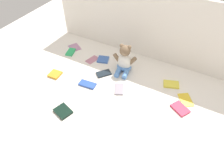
% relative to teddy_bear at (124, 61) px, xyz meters
% --- Properties ---
extents(ground_plane, '(3.20, 3.20, 0.00)m').
position_rel_teddy_bear_xyz_m(ground_plane, '(0.06, -0.20, -0.09)').
color(ground_plane, silver).
extents(backdrop_drape, '(1.78, 0.03, 0.61)m').
position_rel_teddy_bear_xyz_m(backdrop_drape, '(0.06, 0.29, 0.21)').
color(backdrop_drape, white).
rests_on(backdrop_drape, ground_plane).
extents(teddy_bear, '(0.21, 0.20, 0.25)m').
position_rel_teddy_bear_xyz_m(teddy_bear, '(0.00, 0.00, 0.00)').
color(teddy_bear, white).
rests_on(teddy_bear, ground_plane).
extents(book_case_0, '(0.15, 0.16, 0.01)m').
position_rel_teddy_bear_xyz_m(book_case_0, '(0.57, -0.10, -0.09)').
color(book_case_0, yellow).
rests_on(book_case_0, ground_plane).
extents(book_case_1, '(0.14, 0.13, 0.02)m').
position_rel_teddy_bear_xyz_m(book_case_1, '(-0.19, -0.63, -0.09)').
color(book_case_1, black).
rests_on(book_case_1, ground_plane).
extents(book_case_2, '(0.11, 0.14, 0.01)m').
position_rel_teddy_bear_xyz_m(book_case_2, '(0.07, -0.24, -0.09)').
color(book_case_2, '#988E9B').
rests_on(book_case_2, ground_plane).
extents(book_case_3, '(0.10, 0.14, 0.01)m').
position_rel_teddy_bear_xyz_m(book_case_3, '(-0.32, -0.02, -0.09)').
color(book_case_3, '#AF6C82').
rests_on(book_case_3, ground_plane).
extents(book_case_4, '(0.13, 0.14, 0.01)m').
position_rel_teddy_bear_xyz_m(book_case_4, '(-0.13, -0.14, -0.09)').
color(book_case_4, '#1D272F').
rests_on(book_case_4, ground_plane).
extents(book_case_5, '(0.14, 0.12, 0.02)m').
position_rel_teddy_bear_xyz_m(book_case_5, '(0.43, 0.01, -0.09)').
color(book_case_5, yellow).
rests_on(book_case_5, ground_plane).
extents(book_case_6, '(0.15, 0.14, 0.01)m').
position_rel_teddy_bear_xyz_m(book_case_6, '(-0.59, 0.07, -0.09)').
color(book_case_6, '#A37296').
rests_on(book_case_6, ground_plane).
extents(book_case_7, '(0.14, 0.08, 0.02)m').
position_rel_teddy_bear_xyz_m(book_case_7, '(-0.18, -0.32, -0.09)').
color(book_case_7, '#2D52B0').
rests_on(book_case_7, ground_plane).
extents(book_case_8, '(0.15, 0.14, 0.01)m').
position_rel_teddy_bear_xyz_m(book_case_8, '(0.56, -0.21, -0.09)').
color(book_case_8, '#C32442').
rests_on(book_case_8, ground_plane).
extents(book_case_9, '(0.10, 0.10, 0.02)m').
position_rel_teddy_bear_xyz_m(book_case_9, '(-0.49, -0.35, -0.09)').
color(book_case_9, gold).
rests_on(book_case_9, ground_plane).
extents(book_case_10, '(0.09, 0.13, 0.02)m').
position_rel_teddy_bear_xyz_m(book_case_10, '(-0.57, -0.02, -0.09)').
color(book_case_10, '#28A75D').
rests_on(book_case_10, ground_plane).
extents(book_case_11, '(0.13, 0.12, 0.01)m').
position_rel_teddy_bear_xyz_m(book_case_11, '(-0.23, 0.03, -0.09)').
color(book_case_11, '#365BA6').
rests_on(book_case_11, ground_plane).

